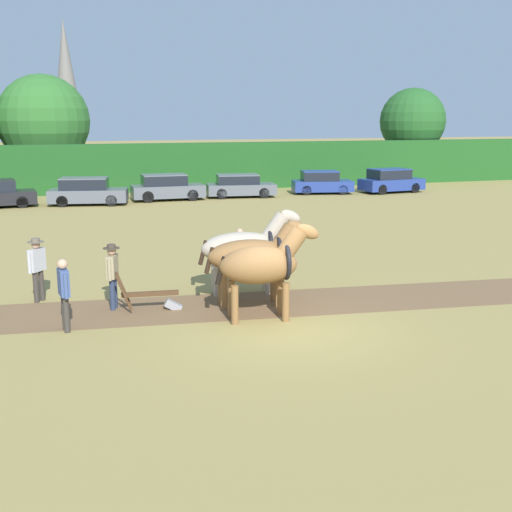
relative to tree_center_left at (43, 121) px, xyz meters
The scene contains 19 objects.
ground_plane 35.00m from the tree_center_left, 80.35° to the right, with size 240.00×240.00×0.00m, color #998447.
plowed_furrow_strip 32.12m from the tree_center_left, 87.35° to the right, with size 26.17×2.53×0.01m, color brown.
hedgerow 8.16m from the tree_center_left, 39.85° to the right, with size 64.17×1.27×3.15m, color #1E511E.
tree_center_left is the anchor object (origin of this frame).
tree_center 28.11m from the tree_center_left, ahead, with size 5.18×5.18×7.13m.
church_spire 23.38m from the tree_center_left, 84.59° to the left, with size 2.25×2.25×14.59m.
draft_horse_lead_left 34.01m from the tree_center_left, 80.91° to the right, with size 2.65×1.18×2.44m.
draft_horse_lead_right 32.82m from the tree_center_left, 80.34° to the right, with size 2.84×1.13×2.33m.
draft_horse_trail_left 31.63m from the tree_center_left, 79.69° to the right, with size 2.99×1.19×2.44m.
plow 32.33m from the tree_center_left, 84.79° to the right, with size 1.71×0.51×1.13m.
farmer_at_plow 31.72m from the tree_center_left, 86.56° to the right, with size 0.43×0.64×1.72m.
farmer_beside_team 30.00m from the tree_center_left, 78.43° to the right, with size 0.51×0.44×1.54m.
farmer_onlooker_left 33.14m from the tree_center_left, 88.84° to the right, with size 0.28×0.68×1.73m.
farmer_onlooker_right 30.38m from the tree_center_left, 89.97° to the right, with size 0.47×0.55×1.75m.
parked_car_center 11.44m from the tree_center_left, 77.95° to the right, with size 4.57×2.57×1.54m.
parked_car_center_right 12.62m from the tree_center_left, 55.04° to the right, with size 4.29×1.83×1.55m.
parked_car_right 15.53m from the tree_center_left, 40.21° to the right, with size 4.41×2.36×1.41m.
parked_car_far_right 19.89m from the tree_center_left, 29.22° to the right, with size 4.07×2.44×1.48m.
parked_car_end_right 24.25m from the tree_center_left, 25.39° to the right, with size 4.30×2.24×1.56m.
Camera 1 is at (-5.13, -13.75, 4.95)m, focal length 45.00 mm.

